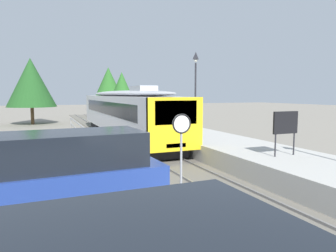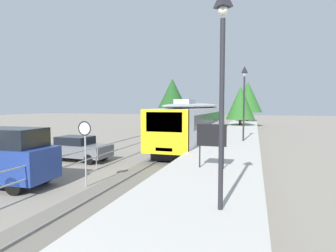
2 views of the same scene
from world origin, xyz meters
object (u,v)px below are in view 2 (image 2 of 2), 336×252
object	(u,v)px
parked_hatchback_grey	(78,148)
platform_lamp_mid_platform	(244,89)
platform_lamp_near_end	(222,56)
speed_limit_sign	(85,137)
commuter_train	(198,120)
platform_notice_board	(212,137)

from	to	relation	value
parked_hatchback_grey	platform_lamp_mid_platform	bearing A→B (deg)	31.37
platform_lamp_near_end	speed_limit_sign	distance (m)	7.33
platform_lamp_near_end	commuter_train	bearing A→B (deg)	102.94
commuter_train	speed_limit_sign	xyz separation A→B (m)	(-1.94, -14.52, -0.02)
platform_notice_board	speed_limit_sign	world-z (taller)	speed_limit_sign
platform_lamp_mid_platform	speed_limit_sign	world-z (taller)	platform_lamp_mid_platform
commuter_train	parked_hatchback_grey	bearing A→B (deg)	-120.11
commuter_train	platform_lamp_mid_platform	world-z (taller)	platform_lamp_mid_platform
platform_lamp_near_end	platform_notice_board	xyz separation A→B (m)	(-0.89, 4.51, -2.44)
speed_limit_sign	parked_hatchback_grey	distance (m)	6.18
platform_notice_board	commuter_train	bearing A→B (deg)	103.52
platform_notice_board	parked_hatchback_grey	world-z (taller)	platform_notice_board
commuter_train	platform_lamp_near_end	size ratio (longest dim) A/B	3.69
platform_lamp_mid_platform	speed_limit_sign	size ratio (longest dim) A/B	1.91
platform_lamp_mid_platform	speed_limit_sign	xyz separation A→B (m)	(-6.04, -10.71, -2.50)
platform_lamp_mid_platform	parked_hatchback_grey	distance (m)	12.05
platform_lamp_near_end	parked_hatchback_grey	size ratio (longest dim) A/B	1.31
platform_lamp_mid_platform	platform_notice_board	bearing A→B (deg)	-95.36
platform_lamp_mid_platform	speed_limit_sign	bearing A→B (deg)	-119.43
commuter_train	platform_lamp_near_end	xyz separation A→B (m)	(4.10, -17.84, 2.48)
platform_lamp_near_end	platform_lamp_mid_platform	distance (m)	14.03
parked_hatchback_grey	commuter_train	bearing A→B (deg)	59.89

